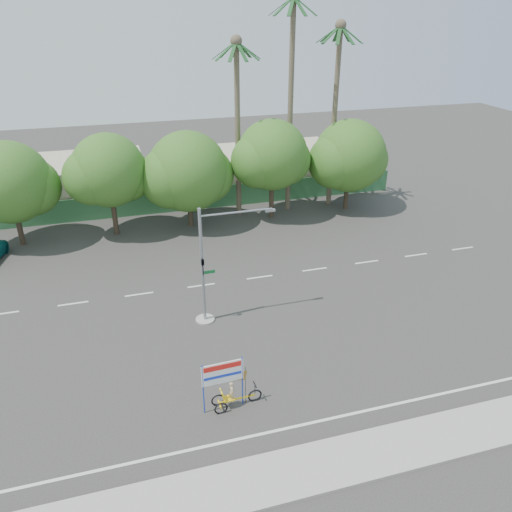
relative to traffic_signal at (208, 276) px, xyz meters
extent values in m
plane|color=#33302D|center=(2.20, -3.98, -2.92)|extent=(120.00, 120.00, 0.00)
cube|color=gray|center=(2.20, -11.48, -2.86)|extent=(50.00, 2.40, 0.12)
cube|color=#336B3D|center=(2.20, 17.52, -1.92)|extent=(38.00, 0.08, 2.00)
cube|color=#BDB296|center=(-7.80, 22.02, -0.92)|extent=(12.00, 8.00, 4.00)
cube|color=#BDB296|center=(10.20, 22.02, -1.12)|extent=(14.00, 8.00, 3.60)
cylinder|color=#473828|center=(-11.80, 14.02, -1.16)|extent=(0.40, 0.40, 3.52)
sphere|color=#285318|center=(-11.80, 14.02, 2.04)|extent=(6.00, 6.00, 6.00)
sphere|color=#285318|center=(-10.45, 14.32, 1.48)|extent=(4.32, 4.32, 4.32)
cylinder|color=#473828|center=(-4.80, 14.02, -1.05)|extent=(0.40, 0.40, 3.74)
sphere|color=#285318|center=(-4.80, 14.02, 2.35)|extent=(5.60, 5.60, 5.60)
sphere|color=#285318|center=(-3.54, 14.32, 1.76)|extent=(4.03, 4.03, 4.03)
sphere|color=#285318|center=(-6.06, 13.77, 2.01)|extent=(4.26, 4.26, 4.26)
cylinder|color=#473828|center=(1.20, 14.02, -1.27)|extent=(0.40, 0.40, 3.30)
sphere|color=#285318|center=(1.20, 14.02, 1.73)|extent=(6.40, 6.40, 6.40)
sphere|color=#285318|center=(2.64, 14.32, 1.21)|extent=(4.61, 4.61, 4.61)
sphere|color=#285318|center=(-0.24, 13.77, 1.43)|extent=(4.86, 4.86, 4.86)
cylinder|color=#473828|center=(8.20, 14.02, -0.98)|extent=(0.40, 0.40, 3.87)
sphere|color=#285318|center=(8.20, 14.02, 2.54)|extent=(5.80, 5.80, 5.80)
sphere|color=#285318|center=(9.50, 14.32, 1.92)|extent=(4.18, 4.18, 4.18)
sphere|color=#285318|center=(6.89, 13.77, 2.19)|extent=(4.41, 4.41, 4.41)
cylinder|color=#473828|center=(15.20, 14.02, -1.20)|extent=(0.40, 0.40, 3.43)
sphere|color=#285318|center=(15.20, 14.02, 1.92)|extent=(6.20, 6.20, 6.20)
sphere|color=#285318|center=(16.59, 14.32, 1.37)|extent=(4.46, 4.46, 4.46)
sphere|color=#285318|center=(13.80, 13.77, 1.61)|extent=(4.71, 4.71, 4.71)
cylinder|color=#70604C|center=(10.20, 15.52, 5.58)|extent=(0.44, 0.44, 17.00)
cube|color=#1C4C21|center=(11.14, 15.52, 13.42)|extent=(1.91, 0.28, 1.36)
cube|color=#1C4C21|center=(10.92, 16.12, 13.42)|extent=(1.65, 1.44, 1.36)
cube|color=#1C4C21|center=(10.36, 16.44, 13.42)|extent=(0.61, 1.93, 1.36)
cube|color=#1C4C21|center=(9.73, 16.33, 13.42)|extent=(1.20, 1.80, 1.36)
cube|color=#1C4C21|center=(9.31, 15.84, 13.42)|extent=(1.89, 0.92, 1.36)
cube|color=#1C4C21|center=(9.31, 15.19, 13.42)|extent=(1.89, 0.92, 1.36)
cube|color=#1C4C21|center=(9.73, 14.70, 13.42)|extent=(1.20, 1.80, 1.36)
cube|color=#1C4C21|center=(10.36, 14.59, 13.42)|extent=(0.61, 1.93, 1.36)
cube|color=#1C4C21|center=(10.92, 14.91, 13.42)|extent=(1.65, 1.44, 1.36)
cylinder|color=#70604C|center=(14.20, 15.52, 4.58)|extent=(0.44, 0.44, 15.00)
sphere|color=#70604C|center=(14.20, 15.52, 12.08)|extent=(0.90, 0.90, 0.90)
cube|color=#1C4C21|center=(15.14, 15.52, 11.42)|extent=(1.91, 0.28, 1.36)
cube|color=#1C4C21|center=(14.92, 16.12, 11.42)|extent=(1.65, 1.44, 1.36)
cube|color=#1C4C21|center=(14.36, 16.44, 11.42)|extent=(0.61, 1.93, 1.36)
cube|color=#1C4C21|center=(13.73, 16.33, 11.42)|extent=(1.20, 1.80, 1.36)
cube|color=#1C4C21|center=(13.31, 15.84, 11.42)|extent=(1.89, 0.92, 1.36)
cube|color=#1C4C21|center=(13.31, 15.19, 11.42)|extent=(1.89, 0.92, 1.36)
cube|color=#1C4C21|center=(13.73, 14.70, 11.42)|extent=(1.20, 1.80, 1.36)
cube|color=#1C4C21|center=(14.36, 14.59, 11.42)|extent=(0.61, 1.93, 1.36)
cube|color=#1C4C21|center=(14.92, 14.91, 11.42)|extent=(1.65, 1.44, 1.36)
cylinder|color=#70604C|center=(5.70, 15.52, 4.08)|extent=(0.44, 0.44, 14.00)
sphere|color=#70604C|center=(5.70, 15.52, 11.08)|extent=(0.90, 0.90, 0.90)
cube|color=#1C4C21|center=(6.64, 15.52, 10.42)|extent=(1.91, 0.28, 1.36)
cube|color=#1C4C21|center=(6.42, 16.12, 10.42)|extent=(1.65, 1.44, 1.36)
cube|color=#1C4C21|center=(5.86, 16.44, 10.42)|extent=(0.61, 1.93, 1.36)
cube|color=#1C4C21|center=(5.23, 16.33, 10.42)|extent=(1.20, 1.80, 1.36)
cube|color=#1C4C21|center=(4.81, 15.84, 10.42)|extent=(1.89, 0.92, 1.36)
cube|color=#1C4C21|center=(4.81, 15.19, 10.42)|extent=(1.89, 0.92, 1.36)
cube|color=#1C4C21|center=(5.23, 14.70, 10.42)|extent=(1.20, 1.80, 1.36)
cube|color=#1C4C21|center=(5.86, 14.59, 10.42)|extent=(0.61, 1.93, 1.36)
cube|color=#1C4C21|center=(6.42, 14.91, 10.42)|extent=(1.65, 1.44, 1.36)
cylinder|color=gray|center=(-0.30, 0.02, -2.87)|extent=(1.10, 1.10, 0.10)
cylinder|color=gray|center=(-0.30, 0.02, 0.58)|extent=(0.18, 0.18, 7.00)
cylinder|color=gray|center=(1.70, 0.02, 3.63)|extent=(4.00, 0.10, 0.10)
cube|color=gray|center=(3.60, 0.02, 3.53)|extent=(0.55, 0.20, 0.12)
imported|color=black|center=(-0.30, -0.20, 0.68)|extent=(0.16, 0.20, 1.00)
cube|color=#14662D|center=(0.05, 0.02, 0.23)|extent=(0.70, 0.04, 0.18)
torus|color=black|center=(0.67, -7.15, -2.62)|extent=(0.68, 0.11, 0.68)
torus|color=black|center=(-1.04, -6.94, -2.64)|extent=(0.64, 0.10, 0.63)
torus|color=black|center=(-1.01, -7.50, -2.64)|extent=(0.64, 0.10, 0.63)
cube|color=yellow|center=(-0.17, -7.19, -2.56)|extent=(1.70, 0.13, 0.06)
cube|color=yellow|center=(-1.02, -7.22, -2.62)|extent=(0.09, 0.60, 0.05)
cube|color=yellow|center=(-0.57, -7.20, -2.42)|extent=(0.52, 0.44, 0.06)
cube|color=yellow|center=(-0.84, -7.22, -2.14)|extent=(0.24, 0.43, 0.54)
cylinder|color=black|center=(0.67, -7.15, -2.22)|extent=(0.03, 0.03, 0.55)
cube|color=black|center=(0.67, -7.15, -1.95)|extent=(0.06, 0.45, 0.04)
imported|color=#CCB284|center=(-0.42, -7.20, -2.04)|extent=(0.28, 0.40, 1.08)
cylinder|color=#1A36C9|center=(-1.72, -7.25, -1.57)|extent=(0.06, 0.06, 2.70)
cylinder|color=#1A36C9|center=(0.08, -7.18, -1.57)|extent=(0.06, 0.06, 2.70)
cube|color=white|center=(-0.82, -7.22, -0.87)|extent=(1.90, 0.13, 1.10)
cube|color=red|center=(-0.82, -7.25, -0.52)|extent=(1.70, 0.09, 0.26)
cube|color=#1A36C9|center=(-0.82, -7.25, -1.02)|extent=(1.70, 0.09, 0.14)
cylinder|color=black|center=(0.23, -7.17, -1.87)|extent=(0.02, 0.02, 2.10)
cube|color=red|center=(-0.12, -7.19, -1.22)|extent=(0.89, 0.06, 0.66)
camera|label=1|loc=(-4.16, -24.14, 13.65)|focal=35.00mm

